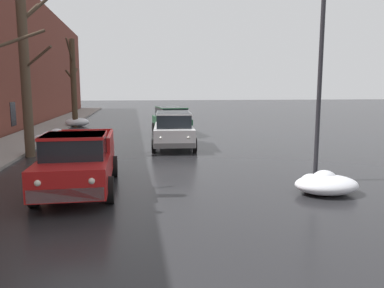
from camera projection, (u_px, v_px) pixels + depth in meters
name	position (u px, v px, depth m)	size (l,w,h in m)	color
left_sidewalk_slab	(7.00, 148.00, 18.71)	(2.92, 80.00, 0.12)	gray
snow_bank_near_corner_left	(77.00, 122.00, 29.86)	(1.85, 1.31, 0.71)	white
snow_bank_along_left_kerb	(324.00, 184.00, 10.74)	(1.83, 1.37, 0.65)	white
snow_bank_mid_block_left	(51.00, 137.00, 21.23)	(1.69, 1.50, 0.75)	white
bare_tree_mid_block	(26.00, 71.00, 16.07)	(1.96, 2.30, 7.57)	#4C3D2D
bare_tree_far_down_block	(73.00, 82.00, 29.12)	(1.00, 3.22, 6.81)	#423323
pickup_truck_red_approaching_near_lane	(79.00, 161.00, 10.92)	(2.14, 5.11, 1.76)	red
suv_white_parked_kerbside_close	(173.00, 129.00, 19.00)	(2.42, 4.87, 1.82)	silver
suv_green_parked_kerbside_mid	(171.00, 119.00, 24.68)	(2.38, 4.84, 1.82)	#1E5633
street_lamp_post	(320.00, 72.00, 11.75)	(0.44, 0.24, 6.33)	#28282D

